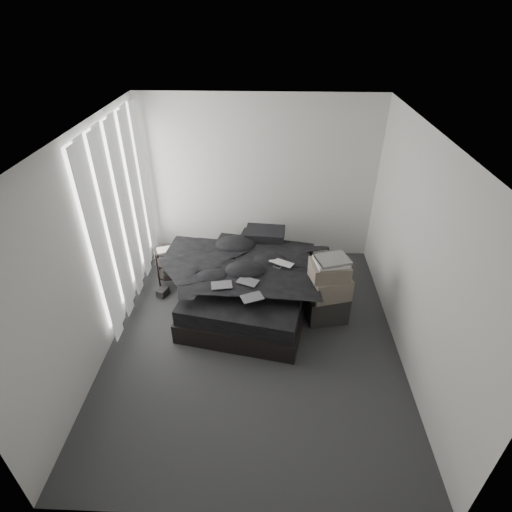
{
  "coord_description": "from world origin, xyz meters",
  "views": [
    {
      "loc": [
        0.18,
        -3.71,
        3.69
      ],
      "look_at": [
        0.0,
        0.8,
        0.75
      ],
      "focal_mm": 28.0,
      "sensor_mm": 36.0,
      "label": 1
    }
  ],
  "objects_px": {
    "bed": "(252,294)",
    "laptop": "(280,260)",
    "side_stand": "(167,267)",
    "box_lower": "(326,306)"
  },
  "relations": [
    {
      "from": "bed",
      "to": "laptop",
      "type": "relative_size",
      "value": 6.24
    },
    {
      "from": "laptop",
      "to": "box_lower",
      "type": "xyz_separation_m",
      "value": [
        0.64,
        -0.25,
        -0.55
      ]
    },
    {
      "from": "side_stand",
      "to": "laptop",
      "type": "bearing_deg",
      "value": -13.63
    },
    {
      "from": "laptop",
      "to": "side_stand",
      "type": "relative_size",
      "value": 0.53
    },
    {
      "from": "bed",
      "to": "side_stand",
      "type": "height_order",
      "value": "side_stand"
    },
    {
      "from": "bed",
      "to": "side_stand",
      "type": "relative_size",
      "value": 3.31
    },
    {
      "from": "bed",
      "to": "side_stand",
      "type": "xyz_separation_m",
      "value": [
        -1.28,
        0.38,
        0.17
      ]
    },
    {
      "from": "laptop",
      "to": "box_lower",
      "type": "distance_m",
      "value": 0.88
    },
    {
      "from": "side_stand",
      "to": "bed",
      "type": "bearing_deg",
      "value": -16.51
    },
    {
      "from": "box_lower",
      "to": "bed",
      "type": "bearing_deg",
      "value": 164.69
    }
  ]
}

